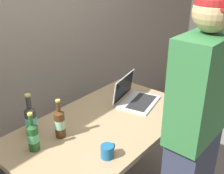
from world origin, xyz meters
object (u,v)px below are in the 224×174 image
Objects in this scene: beer_bottle_dark at (60,123)px; beer_bottle_amber at (33,136)px; person_figure at (194,141)px; coffee_mug at (108,151)px; laptop at (134,97)px; beer_bottle_brown at (31,119)px.

beer_bottle_amber is at bearing 174.59° from beer_bottle_dark.
beer_bottle_dark is 0.84m from person_figure.
laptop is at bearing 23.18° from coffee_mug.
laptop is 0.77m from person_figure.
person_figure is 0.51m from coffee_mug.
person_figure is (-0.36, -0.68, 0.07)m from laptop.
beer_bottle_dark is 0.16× the size of person_figure.
beer_bottle_dark reaches higher than coffee_mug.
beer_bottle_dark is (0.10, -0.18, -0.00)m from beer_bottle_brown.
person_figure is at bearing -54.95° from beer_bottle_amber.
beer_bottle_brown is 0.17× the size of person_figure.
beer_bottle_amber is 0.19m from beer_bottle_brown.
person_figure reaches higher than beer_bottle_amber.
coffee_mug is (-0.32, 0.39, -0.08)m from person_figure.
beer_bottle_amber is 0.96m from person_figure.
beer_bottle_amber reaches higher than coffee_mug.
laptop is 1.50× the size of beer_bottle_dark.
coffee_mug is (-0.68, -0.29, -0.00)m from laptop.
person_figure is (0.35, -0.76, 0.01)m from beer_bottle_dark.
coffee_mug is at bearing -76.45° from beer_bottle_brown.
person_figure reaches higher than beer_bottle_dark.
laptop is 0.92m from beer_bottle_amber.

